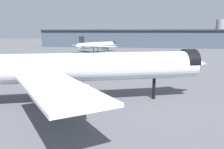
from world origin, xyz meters
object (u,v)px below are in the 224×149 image
at_px(baggage_cart_trailing, 119,72).
at_px(traffic_cone_near_nose, 129,75).
at_px(airliner_far_taxiway, 97,45).
at_px(airliner_near_gate, 77,68).

xyz_separation_m(baggage_cart_trailing, traffic_cone_near_nose, (3.45, -3.40, -0.60)).
bearing_deg(airliner_far_taxiway, traffic_cone_near_nose, -129.85).
xyz_separation_m(airliner_near_gate, airliner_far_taxiway, (-12.65, 124.34, -2.34)).
bearing_deg(baggage_cart_trailing, traffic_cone_near_nose, -80.21).
relative_size(airliner_near_gate, baggage_cart_trailing, 20.31).
bearing_deg(baggage_cart_trailing, airliner_near_gate, -137.38).
height_order(airliner_near_gate, traffic_cone_near_nose, airliner_near_gate).
bearing_deg(airliner_far_taxiway, airliner_near_gate, -138.03).
xyz_separation_m(airliner_far_taxiway, traffic_cone_near_nose, (23.27, -93.37, -4.86)).
height_order(airliner_far_taxiway, baggage_cart_trailing, airliner_far_taxiway).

